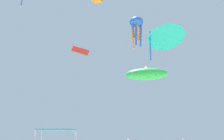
{
  "coord_description": "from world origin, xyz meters",
  "views": [
    {
      "loc": [
        -3.93,
        -17.86,
        1.92
      ],
      "look_at": [
        -0.49,
        10.53,
        10.53
      ],
      "focal_mm": 36.44,
      "sensor_mm": 36.0,
      "label": 1
    }
  ],
  "objects_px": {
    "kite_octopus_blue": "(136,24)",
    "kite_inflatable_green": "(146,74)",
    "kite_parafoil_red": "(80,51)",
    "kite_delta_teal": "(165,35)",
    "canopy_tent": "(58,131)"
  },
  "relations": [
    {
      "from": "kite_octopus_blue",
      "to": "kite_inflatable_green",
      "type": "height_order",
      "value": "kite_octopus_blue"
    },
    {
      "from": "kite_parafoil_red",
      "to": "kite_octopus_blue",
      "type": "relative_size",
      "value": 0.62
    },
    {
      "from": "kite_parafoil_red",
      "to": "kite_octopus_blue",
      "type": "height_order",
      "value": "kite_octopus_blue"
    },
    {
      "from": "kite_delta_teal",
      "to": "kite_parafoil_red",
      "type": "bearing_deg",
      "value": 110.4
    },
    {
      "from": "canopy_tent",
      "to": "kite_inflatable_green",
      "type": "xyz_separation_m",
      "value": [
        9.94,
        7.16,
        7.37
      ]
    },
    {
      "from": "kite_delta_teal",
      "to": "kite_octopus_blue",
      "type": "distance_m",
      "value": 16.02
    },
    {
      "from": "kite_octopus_blue",
      "to": "kite_inflatable_green",
      "type": "relative_size",
      "value": 0.96
    },
    {
      "from": "canopy_tent",
      "to": "kite_parafoil_red",
      "type": "relative_size",
      "value": 0.94
    },
    {
      "from": "canopy_tent",
      "to": "kite_octopus_blue",
      "type": "height_order",
      "value": "kite_octopus_blue"
    },
    {
      "from": "kite_delta_teal",
      "to": "kite_parafoil_red",
      "type": "relative_size",
      "value": 1.23
    },
    {
      "from": "kite_delta_teal",
      "to": "kite_octopus_blue",
      "type": "xyz_separation_m",
      "value": [
        0.38,
        13.51,
        8.6
      ]
    },
    {
      "from": "canopy_tent",
      "to": "kite_inflatable_green",
      "type": "height_order",
      "value": "kite_inflatable_green"
    },
    {
      "from": "canopy_tent",
      "to": "kite_delta_teal",
      "type": "relative_size",
      "value": 0.76
    },
    {
      "from": "kite_delta_teal",
      "to": "canopy_tent",
      "type": "bearing_deg",
      "value": 175.74
    },
    {
      "from": "canopy_tent",
      "to": "kite_inflatable_green",
      "type": "relative_size",
      "value": 0.56
    }
  ]
}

